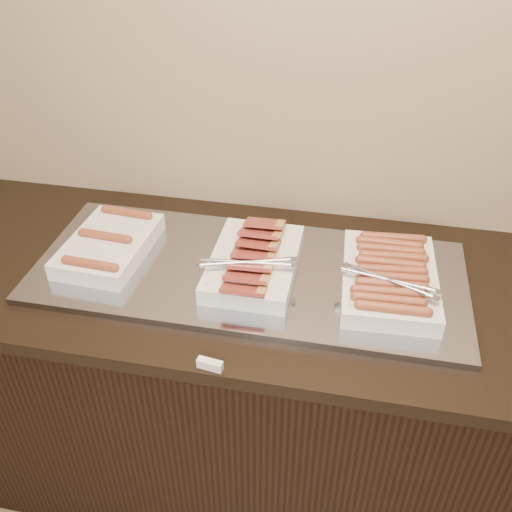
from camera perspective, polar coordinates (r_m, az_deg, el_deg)
The scene contains 6 objects.
counter at distance 1.92m, azimuth -0.66°, elevation -12.43°, with size 2.06×0.76×0.90m.
warming_tray at distance 1.60m, azimuth -0.75°, elevation -1.63°, with size 1.20×0.50×0.02m, color #9597A3.
dish_left at distance 1.70m, azimuth -14.48°, elevation 1.09°, with size 0.23×0.33×0.07m.
dish_center at distance 1.57m, azimuth -0.25°, elevation -0.56°, with size 0.27×0.37×0.09m.
dish_right at distance 1.56m, azimuth 13.19°, elevation -2.11°, with size 0.28×0.38×0.08m.
label_holder at distance 1.35m, azimuth -4.62°, elevation -10.77°, with size 0.06×0.02×0.02m, color silver.
Camera 1 is at (0.27, 0.90, 1.90)m, focal length 40.00 mm.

